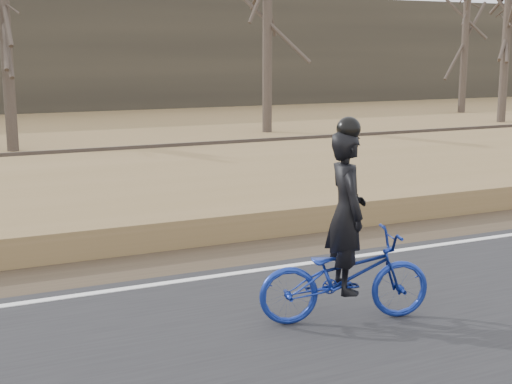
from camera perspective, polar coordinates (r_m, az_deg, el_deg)
name	(u,v)px	position (r m, az deg, el deg)	size (l,w,h in m)	color
ground	(436,254)	(11.21, 14.23, -4.81)	(120.00, 120.00, 0.00)	olive
edge_line	(428,246)	(11.34, 13.61, -4.25)	(120.00, 0.12, 0.01)	silver
shoulder	(390,234)	(12.12, 10.68, -3.34)	(120.00, 1.60, 0.04)	#473A2B
embankment	(304,191)	(14.56, 3.88, 0.08)	(120.00, 5.00, 0.44)	olive
ballast	(232,164)	(17.93, -1.94, 2.24)	(120.00, 3.00, 0.45)	slate
railroad	(232,152)	(17.88, -1.94, 3.20)	(120.00, 2.40, 0.29)	black
treeline_backdrop	(67,51)	(38.93, -14.88, 10.84)	(120.00, 4.00, 6.00)	#383328
cyclist	(345,258)	(7.96, 7.16, -5.26)	(2.05, 1.14, 2.29)	navy
bare_tree_near_left	(5,26)	(23.01, -19.45, 12.38)	(0.36, 0.36, 7.47)	#453A32
bare_tree_center	(267,21)	(26.99, 0.92, 13.53)	(0.36, 0.36, 8.21)	#453A32
bare_tree_right	(506,45)	(32.61, 19.36, 11.03)	(0.36, 0.36, 6.51)	#453A32
bare_tree_far_right	(466,33)	(37.10, 16.42, 12.12)	(0.36, 0.36, 7.77)	#453A32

